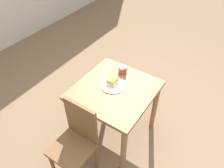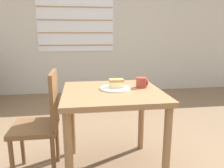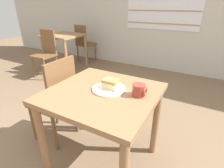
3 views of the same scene
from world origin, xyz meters
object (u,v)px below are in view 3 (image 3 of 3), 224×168
object	(u,v)px
chair_far_corner	(46,52)
chair_far_opposite	(84,42)
dining_table_near	(103,105)
plate	(109,89)
cake_slice	(111,84)
dining_table_far	(64,41)
coffee_mug	(139,90)
chair_near_window	(56,99)

from	to	relation	value
chair_far_corner	chair_far_opposite	size ratio (longest dim) A/B	1.00
dining_table_near	plate	bearing A→B (deg)	55.34
plate	cake_slice	distance (m)	0.04
dining_table_far	cake_slice	bearing A→B (deg)	-39.44
cake_slice	coffee_mug	distance (m)	0.23
plate	dining_table_near	bearing A→B (deg)	-124.66
dining_table_near	coffee_mug	distance (m)	0.33
chair_far_corner	chair_near_window	bearing A→B (deg)	-40.16
dining_table_far	chair_far_corner	size ratio (longest dim) A/B	0.84
dining_table_near	cake_slice	distance (m)	0.19
dining_table_near	dining_table_far	xyz separation A→B (m)	(-2.17, 1.88, -0.01)
chair_near_window	cake_slice	world-z (taller)	chair_near_window
plate	chair_near_window	bearing A→B (deg)	179.00
chair_far_corner	plate	xyz separation A→B (m)	(2.18, -1.27, 0.26)
chair_near_window	coffee_mug	xyz separation A→B (m)	(0.86, 0.01, 0.30)
dining_table_near	chair_near_window	size ratio (longest dim) A/B	0.90
plate	chair_far_corner	bearing A→B (deg)	149.82
chair_near_window	plate	size ratio (longest dim) A/B	3.45
dining_table_far	cake_slice	distance (m)	2.87
dining_table_near	chair_far_opposite	distance (m)	3.20
dining_table_near	chair_far_opposite	world-z (taller)	chair_far_opposite
chair_far_opposite	plate	size ratio (longest dim) A/B	3.45
chair_far_opposite	cake_slice	xyz separation A→B (m)	(2.11, -2.38, 0.30)
chair_near_window	chair_far_corner	distance (m)	2.01
dining_table_far	plate	bearing A→B (deg)	-39.72
chair_near_window	plate	world-z (taller)	chair_near_window
cake_slice	coffee_mug	size ratio (longest dim) A/B	1.16
dining_table_far	chair_far_opposite	distance (m)	0.58
chair_near_window	chair_far_opposite	world-z (taller)	same
plate	dining_table_far	bearing A→B (deg)	140.28
chair_far_corner	coffee_mug	xyz separation A→B (m)	(2.42, -1.25, 0.30)
chair_near_window	chair_far_corner	xyz separation A→B (m)	(-1.56, 1.26, 0.00)
chair_far_corner	dining_table_far	bearing A→B (deg)	90.70
chair_near_window	cake_slice	size ratio (longest dim) A/B	7.60
coffee_mug	chair_far_corner	bearing A→B (deg)	152.77
chair_near_window	coffee_mug	distance (m)	0.91
cake_slice	plate	bearing A→B (deg)	-138.91
chair_far_corner	plate	size ratio (longest dim) A/B	3.45
dining_table_far	plate	distance (m)	2.87
dining_table_near	coffee_mug	world-z (taller)	coffee_mug
dining_table_far	chair_near_window	size ratio (longest dim) A/B	0.84
chair_far_opposite	plate	bearing A→B (deg)	137.55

